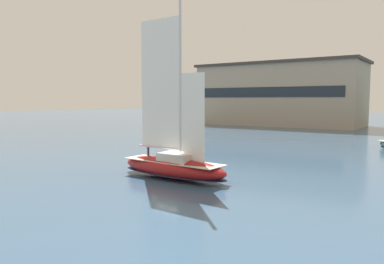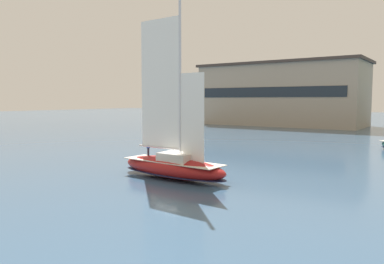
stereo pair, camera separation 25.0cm
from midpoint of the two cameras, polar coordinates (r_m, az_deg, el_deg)
The scene contains 4 objects.
ground_plane at distance 33.49m, azimuth -3.16°, elevation -7.02°, with size 400.00×400.00×0.00m, color #385675.
waterfront_building at distance 105.44m, azimuth 13.09°, elevation 5.63°, with size 43.65×18.96×16.76m.
sailboat_main at distance 33.25m, azimuth -3.15°, elevation -5.00°, with size 11.37×3.67×15.44m.
channel_buoy at distance 46.48m, azimuth -1.14°, elevation -2.73°, with size 1.02×1.02×1.85m.
Camera 1 is at (20.03, -25.91, 6.95)m, focal length 35.00 mm.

